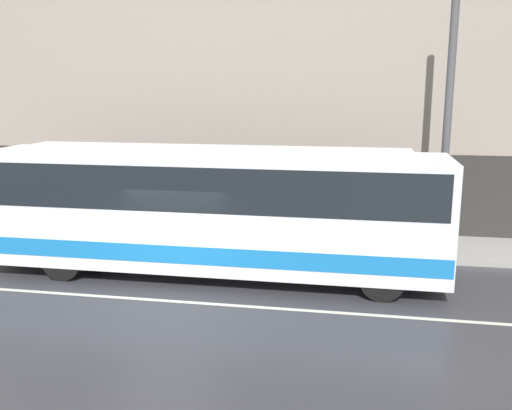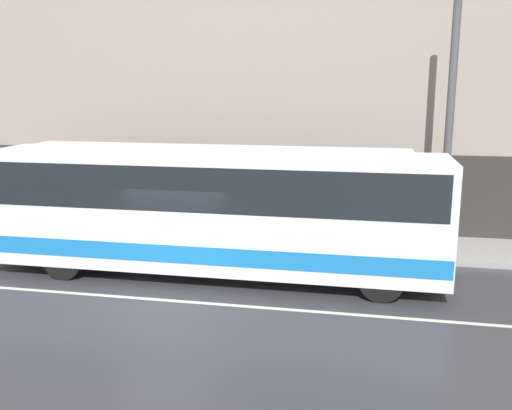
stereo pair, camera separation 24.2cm
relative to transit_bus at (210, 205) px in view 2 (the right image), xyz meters
name	(u,v)px [view 2 (the right image)]	position (x,y,z in m)	size (l,w,h in m)	color
ground_plane	(165,300)	(-0.54, -2.06, -1.90)	(60.00, 60.00, 0.00)	#333338
sidewalk	(222,238)	(-0.54, 3.30, -1.82)	(60.00, 2.72, 0.17)	gray
building_facade	(231,36)	(-0.54, 4.80, 4.64)	(60.00, 0.35, 13.51)	gray
lane_stripe	(165,300)	(-0.54, -2.06, -1.90)	(54.00, 0.14, 0.01)	beige
transit_bus	(210,205)	(0.00, 0.00, 0.00)	(12.14, 2.58, 3.38)	white
utility_pole_near	(449,124)	(6.22, 2.65, 2.02)	(0.22, 0.22, 7.50)	#4C4C4F
pedestrian_waiting	(212,218)	(-0.67, 2.57, -0.98)	(0.36, 0.36, 1.62)	#333338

